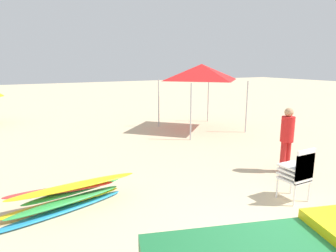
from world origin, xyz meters
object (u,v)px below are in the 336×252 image
stacked_plastic_chairs (299,171)px  surfboard_pile (66,197)px  lifeguard_near_center (287,136)px  popup_canopy (201,72)px

stacked_plastic_chairs → surfboard_pile: bearing=155.9°
stacked_plastic_chairs → lifeguard_near_center: (1.10, 1.26, 0.29)m
stacked_plastic_chairs → popup_canopy: size_ratio=0.42×
stacked_plastic_chairs → lifeguard_near_center: bearing=48.8°
stacked_plastic_chairs → popup_canopy: bearing=72.7°
lifeguard_near_center → stacked_plastic_chairs: bearing=-131.2°
stacked_plastic_chairs → popup_canopy: 6.85m
surfboard_pile → popup_canopy: bearing=36.6°
lifeguard_near_center → popup_canopy: 5.34m
lifeguard_near_center → surfboard_pile: bearing=173.8°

